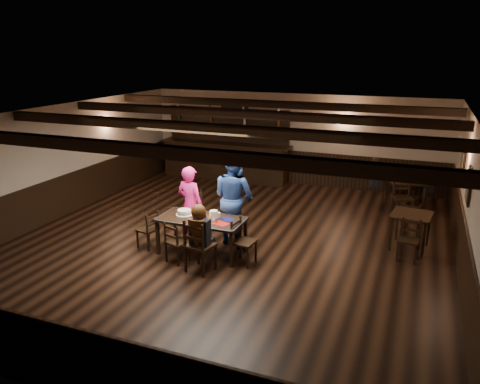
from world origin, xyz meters
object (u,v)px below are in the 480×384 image
(woman_pink, at_px, (190,205))
(bar_counter, at_px, (226,156))
(dining_table, at_px, (201,222))
(chair_near_left, at_px, (175,240))
(chair_near_right, at_px, (197,243))
(man_blue, at_px, (234,198))
(cake, at_px, (184,212))

(woman_pink, relative_size, bar_counter, 0.40)
(woman_pink, distance_m, bar_counter, 5.17)
(dining_table, bearing_deg, chair_near_left, -116.88)
(chair_near_right, relative_size, man_blue, 0.51)
(dining_table, xyz_separation_m, chair_near_left, (-0.29, -0.58, -0.20))
(chair_near_right, bearing_deg, dining_table, 110.63)
(woman_pink, bearing_deg, man_blue, -150.00)
(cake, bearing_deg, bar_counter, 104.48)
(woman_pink, xyz_separation_m, man_blue, (0.86, 0.32, 0.17))
(chair_near_left, bearing_deg, woman_pink, 99.72)
(woman_pink, relative_size, man_blue, 0.83)
(man_blue, distance_m, bar_counter, 5.17)
(bar_counter, bearing_deg, chair_near_right, -71.39)
(chair_near_right, bearing_deg, woman_pink, 121.88)
(cake, distance_m, bar_counter, 5.55)
(chair_near_right, height_order, woman_pink, woman_pink)
(dining_table, relative_size, man_blue, 0.86)
(man_blue, distance_m, cake, 1.08)
(cake, bearing_deg, woman_pink, 98.52)
(woman_pink, xyz_separation_m, cake, (0.06, -0.38, -0.03))
(chair_near_right, relative_size, bar_counter, 0.24)
(dining_table, bearing_deg, cake, 171.72)
(chair_near_right, bearing_deg, chair_near_left, 159.79)
(chair_near_left, xyz_separation_m, woman_pink, (-0.17, 1.01, 0.36))
(bar_counter, bearing_deg, woman_pink, -75.08)
(chair_near_left, bearing_deg, chair_near_right, -20.21)
(chair_near_right, relative_size, cake, 2.95)
(dining_table, height_order, cake, cake)
(chair_near_left, relative_size, woman_pink, 0.49)
(chair_near_left, height_order, chair_near_right, chair_near_right)
(chair_near_left, height_order, bar_counter, bar_counter)
(chair_near_left, height_order, man_blue, man_blue)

